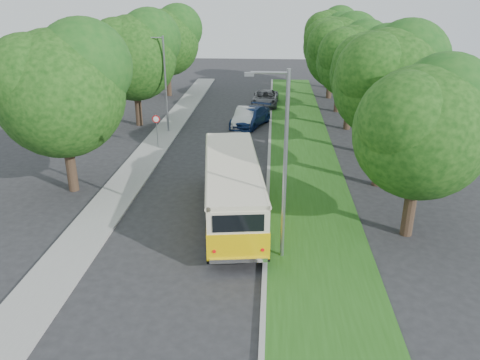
# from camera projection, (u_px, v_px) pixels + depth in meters

# --- Properties ---
(ground) EXTENTS (120.00, 120.00, 0.00)m
(ground) POSITION_uv_depth(u_px,v_px,m) (192.00, 227.00, 22.66)
(ground) COLOR #262628
(ground) RESTS_ON ground
(curb) EXTENTS (0.20, 70.00, 0.15)m
(curb) POSITION_uv_depth(u_px,v_px,m) (268.00, 187.00, 27.02)
(curb) COLOR gray
(curb) RESTS_ON ground
(grass_verge) EXTENTS (4.50, 70.00, 0.13)m
(grass_verge) POSITION_uv_depth(u_px,v_px,m) (309.00, 189.00, 26.87)
(grass_verge) COLOR #235316
(grass_verge) RESTS_ON ground
(sidewalk) EXTENTS (2.20, 70.00, 0.12)m
(sidewalk) POSITION_uv_depth(u_px,v_px,m) (126.00, 184.00, 27.57)
(sidewalk) COLOR gray
(sidewalk) RESTS_ON ground
(treeline) EXTENTS (24.27, 41.91, 9.46)m
(treeline) POSITION_uv_depth(u_px,v_px,m) (266.00, 55.00, 36.84)
(treeline) COLOR #332319
(treeline) RESTS_ON ground
(lamppost_near) EXTENTS (1.71, 0.16, 8.00)m
(lamppost_near) POSITION_uv_depth(u_px,v_px,m) (283.00, 162.00, 18.43)
(lamppost_near) COLOR gray
(lamppost_near) RESTS_ON ground
(lamppost_far) EXTENTS (1.71, 0.16, 7.50)m
(lamppost_far) POSITION_uv_depth(u_px,v_px,m) (164.00, 81.00, 36.20)
(lamppost_far) COLOR gray
(lamppost_far) RESTS_ON ground
(warning_sign) EXTENTS (0.56, 0.10, 2.50)m
(warning_sign) POSITION_uv_depth(u_px,v_px,m) (156.00, 125.00, 33.37)
(warning_sign) COLOR gray
(warning_sign) RESTS_ON ground
(vintage_bus) EXTENTS (3.96, 10.48, 3.04)m
(vintage_bus) POSITION_uv_depth(u_px,v_px,m) (232.00, 190.00, 23.04)
(vintage_bus) COLOR yellow
(vintage_bus) RESTS_ON ground
(car_silver) EXTENTS (2.31, 3.93, 1.26)m
(car_silver) POSITION_uv_depth(u_px,v_px,m) (239.00, 142.00, 33.21)
(car_silver) COLOR #9FA0A4
(car_silver) RESTS_ON ground
(car_white) EXTENTS (2.15, 4.73, 1.50)m
(car_white) POSITION_uv_depth(u_px,v_px,m) (246.00, 117.00, 39.36)
(car_white) COLOR silver
(car_white) RESTS_ON ground
(car_blue) EXTENTS (3.81, 5.62, 1.51)m
(car_blue) POSITION_uv_depth(u_px,v_px,m) (251.00, 117.00, 39.36)
(car_blue) COLOR navy
(car_blue) RESTS_ON ground
(car_grey) EXTENTS (2.70, 5.41, 1.47)m
(car_grey) POSITION_uv_depth(u_px,v_px,m) (265.00, 99.00, 46.05)
(car_grey) COLOR #505256
(car_grey) RESTS_ON ground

